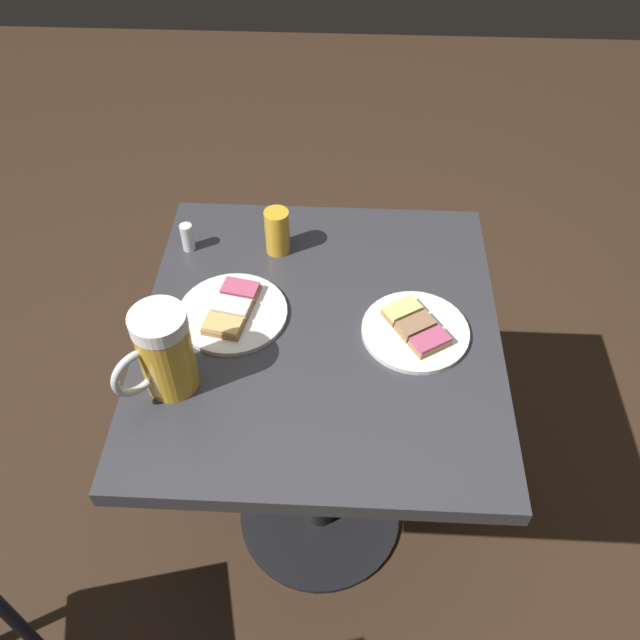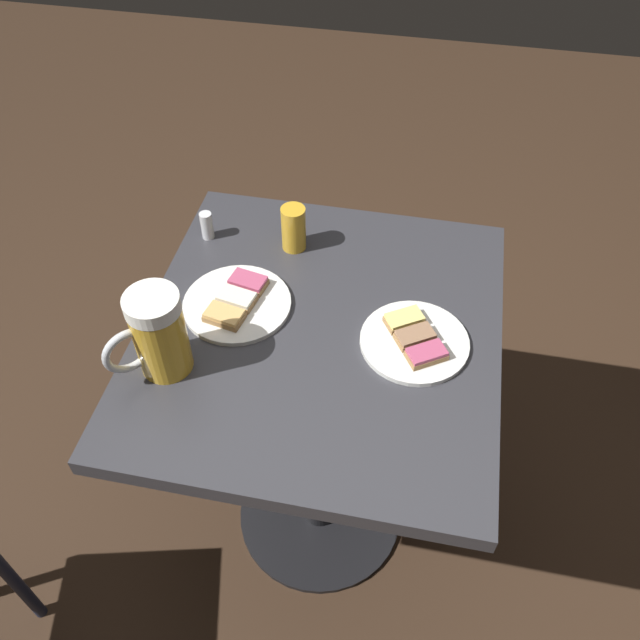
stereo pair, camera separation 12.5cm
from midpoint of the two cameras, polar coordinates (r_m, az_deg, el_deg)
The scene contains 7 objects.
ground_plane at distance 1.92m, azimuth 1.94°, elevation -16.42°, with size 6.00×6.00×0.00m, color #382619.
cafe_table at distance 1.41m, azimuth 2.55°, elevation -5.69°, with size 0.68×0.74×0.78m.
plate_near at distance 1.25m, azimuth 10.98°, elevation -1.88°, with size 0.20×0.20×0.03m.
plate_far at distance 1.30m, azimuth -4.45°, elevation 1.39°, with size 0.21×0.21×0.03m.
beer_mug at distance 1.16m, azimuth -10.86°, elevation -1.39°, with size 0.13×0.13×0.17m.
beer_glass_small at distance 1.40m, azimuth 0.29°, elevation 7.77°, with size 0.05×0.05×0.10m, color gold.
salt_shaker at distance 1.45m, azimuth -7.26°, elevation 7.95°, with size 0.03×0.03×0.06m, color silver.
Camera 2 is at (0.17, -0.83, 1.72)m, focal length 37.22 mm.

